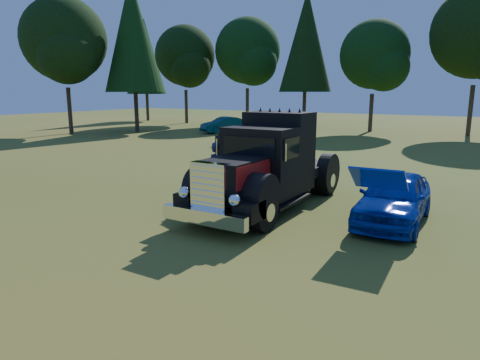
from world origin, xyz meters
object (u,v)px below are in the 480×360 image
(diamond_t_truck, at_px, (266,169))
(spectator_near, at_px, (218,171))
(spectator_far, at_px, (231,171))
(distant_teal_car, at_px, (224,125))
(hotrod_coupe, at_px, (394,198))

(diamond_t_truck, distance_m, spectator_near, 1.97)
(spectator_far, bearing_deg, spectator_near, 162.09)
(diamond_t_truck, height_order, spectator_near, diamond_t_truck)
(spectator_near, bearing_deg, distant_teal_car, 53.24)
(diamond_t_truck, relative_size, spectator_near, 3.63)
(hotrod_coupe, xyz_separation_m, spectator_far, (-5.45, 0.01, 0.22))
(spectator_near, distance_m, distant_teal_car, 23.88)
(diamond_t_truck, xyz_separation_m, spectator_near, (-1.94, 0.17, -0.29))
(hotrod_coupe, xyz_separation_m, distant_teal_car, (-18.71, 19.67, -0.02))
(hotrod_coupe, bearing_deg, spectator_far, 179.90)
(diamond_t_truck, height_order, distant_teal_car, diamond_t_truck)
(diamond_t_truck, bearing_deg, spectator_near, 174.95)
(diamond_t_truck, relative_size, hotrod_coupe, 1.65)
(diamond_t_truck, distance_m, distant_teal_car, 25.13)
(spectator_far, bearing_deg, diamond_t_truck, -89.71)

